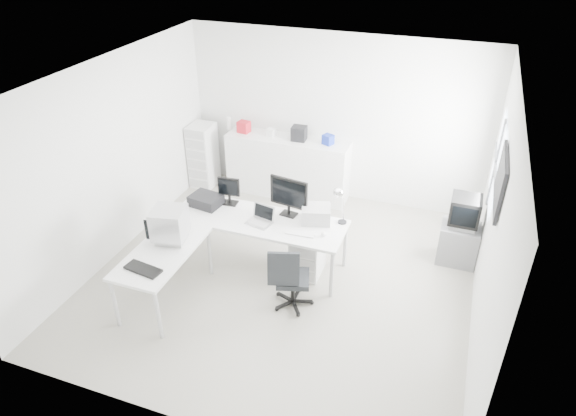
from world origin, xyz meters
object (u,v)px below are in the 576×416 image
(main_desk, at_px, (259,242))
(lcd_monitor_large, at_px, (289,197))
(tv_cabinet, at_px, (458,243))
(sideboard, at_px, (288,167))
(drawer_pedestal, at_px, (308,254))
(filing_cabinet, at_px, (203,155))
(inkjet_printer, at_px, (206,200))
(lcd_monitor_small, at_px, (229,191))
(crt_monitor, at_px, (170,226))
(laptop, at_px, (259,216))
(laser_printer, at_px, (316,214))
(side_desk, at_px, (165,275))
(crt_tv, at_px, (465,213))
(office_chair, at_px, (293,276))

(main_desk, relative_size, lcd_monitor_large, 4.17)
(tv_cabinet, distance_m, sideboard, 3.14)
(drawer_pedestal, height_order, sideboard, sideboard)
(lcd_monitor_large, height_order, filing_cabinet, lcd_monitor_large)
(inkjet_printer, relative_size, sideboard, 0.20)
(lcd_monitor_small, relative_size, crt_monitor, 0.88)
(laptop, xyz_separation_m, laser_printer, (0.70, 0.32, -0.01))
(side_desk, bearing_deg, drawer_pedestal, 36.57)
(inkjet_printer, bearing_deg, tv_cabinet, 23.46)
(lcd_monitor_large, bearing_deg, drawer_pedestal, -21.30)
(side_desk, distance_m, sideboard, 3.21)
(main_desk, distance_m, tv_cabinet, 2.83)
(laser_printer, xyz_separation_m, crt_tv, (1.89, 0.80, -0.05))
(main_desk, bearing_deg, side_desk, -127.69)
(lcd_monitor_large, relative_size, sideboard, 0.27)
(crt_tv, bearing_deg, laser_printer, -157.00)
(lcd_monitor_large, height_order, crt_tv, lcd_monitor_large)
(drawer_pedestal, xyz_separation_m, lcd_monitor_small, (-1.25, 0.20, 0.65))
(sideboard, bearing_deg, laser_printer, -59.92)
(lcd_monitor_small, bearing_deg, office_chair, -40.53)
(office_chair, bearing_deg, lcd_monitor_large, 95.52)
(side_desk, bearing_deg, lcd_monitor_small, 77.47)
(drawer_pedestal, relative_size, tv_cabinet, 1.02)
(tv_cabinet, bearing_deg, filing_cabinet, 169.14)
(inkjet_printer, xyz_separation_m, lcd_monitor_small, (0.30, 0.15, 0.12))
(inkjet_printer, distance_m, laptop, 0.92)
(inkjet_printer, height_order, laptop, laptop)
(laser_printer, bearing_deg, crt_tv, 6.63)
(lcd_monitor_large, bearing_deg, inkjet_printer, -164.43)
(lcd_monitor_small, height_order, laser_printer, lcd_monitor_small)
(crt_tv, height_order, sideboard, sideboard)
(office_chair, bearing_deg, drawer_pedestal, 75.31)
(tv_cabinet, bearing_deg, main_desk, -158.83)
(filing_cabinet, bearing_deg, crt_tv, -10.86)
(crt_monitor, relative_size, office_chair, 0.49)
(crt_monitor, bearing_deg, filing_cabinet, 98.67)
(side_desk, distance_m, crt_tv, 4.11)
(drawer_pedestal, height_order, crt_tv, crt_tv)
(side_desk, height_order, crt_monitor, crt_monitor)
(main_desk, bearing_deg, laptop, -63.43)
(lcd_monitor_small, height_order, crt_monitor, crt_monitor)
(lcd_monitor_small, xyz_separation_m, filing_cabinet, (-1.31, 1.64, -0.37))
(drawer_pedestal, height_order, crt_monitor, crt_monitor)
(inkjet_printer, bearing_deg, lcd_monitor_large, 15.78)
(laptop, bearing_deg, sideboard, 112.33)
(laptop, bearing_deg, tv_cabinet, 36.11)
(laser_printer, relative_size, tv_cabinet, 0.65)
(drawer_pedestal, xyz_separation_m, office_chair, (0.03, -0.71, 0.16))
(lcd_monitor_small, distance_m, filing_cabinet, 2.13)
(laptop, xyz_separation_m, tv_cabinet, (2.59, 1.12, -0.57))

